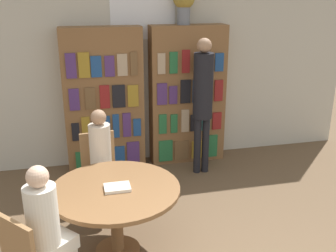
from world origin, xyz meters
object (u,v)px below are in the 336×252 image
Objects in this scene: librarian_standing at (203,94)px; chair_left_side at (100,167)px; flower_vase at (184,2)px; bookshelf_right at (187,95)px; seated_reader_left at (102,158)px; bookshelf_left at (104,100)px; seated_reader_right at (49,227)px; reading_table at (116,198)px.

chair_left_side is at bearing -157.54° from librarian_standing.
flower_vase is at bearing 105.34° from librarian_standing.
librarian_standing is at bearing -162.74° from chair_left_side.
bookshelf_right is 1.62× the size of seated_reader_left.
bookshelf_left is 1.62× the size of seated_reader_right.
librarian_standing reaches higher than reading_table.
flower_vase is 0.56× the size of chair_left_side.
flower_vase is at bearing 0.26° from bookshelf_left.
seated_reader_right is (-1.79, -2.55, -1.61)m from flower_vase.
flower_vase reaches higher than seated_reader_right.
seated_reader_right is (-1.86, -2.55, -0.30)m from bookshelf_right.
seated_reader_left is (-1.29, -1.29, -1.61)m from flower_vase.
reading_table is 1.37× the size of chair_left_side.
seated_reader_left and seated_reader_right have the same top height.
librarian_standing is at bearing -74.66° from flower_vase.
bookshelf_left is 2.24× the size of chair_left_side.
seated_reader_left is at bearing 116.96° from seated_reader_right.
librarian_standing is (1.43, 0.78, 0.45)m from seated_reader_left.
bookshelf_right is 2.24× the size of chair_left_side.
flower_vase is (-0.07, 0.00, 1.30)m from bookshelf_right.
bookshelf_right reaches higher than librarian_standing.
bookshelf_left is at bearing 158.63° from librarian_standing.
bookshelf_right is at bearing 57.82° from reading_table.
flower_vase is at bearing -140.22° from seated_reader_left.
flower_vase reaches higher than bookshelf_right.
seated_reader_left is (-0.07, 0.76, 0.10)m from reading_table.
chair_left_side is at bearing -139.80° from flower_vase.
flower_vase reaches higher than reading_table.
reading_table is at bearing -92.17° from bookshelf_left.
librarian_standing is at bearing -21.37° from bookshelf_left.
flower_vase is (1.14, 0.01, 1.30)m from bookshelf_left.
flower_vase is 2.48m from chair_left_side.
chair_left_side is (-1.30, -1.10, -1.80)m from flower_vase.
chair_left_side is 0.27m from seated_reader_left.
seated_reader_right is (-0.58, -0.50, 0.10)m from reading_table.
seated_reader_left is (0.02, -0.18, 0.19)m from chair_left_side.
seated_reader_left is at bearing -136.59° from bookshelf_right.
seated_reader_right is at bearing -125.11° from flower_vase.
bookshelf_right reaches higher than reading_table.
bookshelf_right is at bearing -146.54° from chair_left_side.
seated_reader_right is 2.85m from librarian_standing.
librarian_standing is at bearing -156.50° from seated_reader_left.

